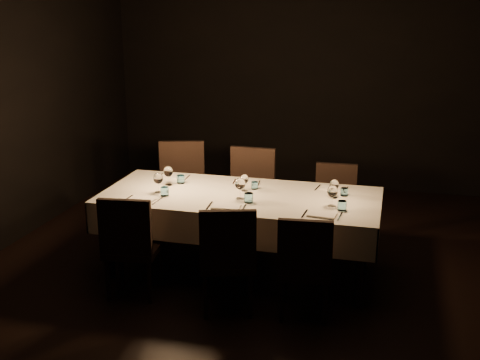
% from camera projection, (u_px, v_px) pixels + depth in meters
% --- Properties ---
extents(room, '(5.01, 6.01, 3.01)m').
position_uv_depth(room, '(240.00, 115.00, 5.26)').
color(room, black).
rests_on(room, ground).
extents(dining_table, '(2.52, 1.12, 0.76)m').
position_uv_depth(dining_table, '(240.00, 202.00, 5.49)').
color(dining_table, black).
rests_on(dining_table, ground).
extents(chair_near_left, '(0.49, 0.49, 0.92)m').
position_uv_depth(chair_near_left, '(130.00, 242.00, 5.05)').
color(chair_near_left, black).
rests_on(chair_near_left, ground).
extents(place_setting_near_left, '(0.34, 0.41, 0.19)m').
position_uv_depth(place_setting_near_left, '(155.00, 188.00, 5.43)').
color(place_setting_near_left, white).
rests_on(place_setting_near_left, dining_table).
extents(chair_near_center, '(0.55, 0.55, 0.92)m').
position_uv_depth(chair_near_center, '(228.00, 255.00, 4.79)').
color(chair_near_center, black).
rests_on(chair_near_center, ground).
extents(place_setting_near_center, '(0.36, 0.42, 0.20)m').
position_uv_depth(place_setting_near_center, '(238.00, 194.00, 5.24)').
color(place_setting_near_center, white).
rests_on(place_setting_near_center, dining_table).
extents(chair_near_right, '(0.46, 0.46, 0.87)m').
position_uv_depth(chair_near_right, '(305.00, 262.00, 4.70)').
color(chair_near_right, black).
rests_on(chair_near_right, ground).
extents(place_setting_near_right, '(0.34, 0.41, 0.19)m').
position_uv_depth(place_setting_near_right, '(332.00, 202.00, 5.05)').
color(place_setting_near_right, white).
rests_on(place_setting_near_right, dining_table).
extents(chair_far_left, '(0.60, 0.60, 1.01)m').
position_uv_depth(chair_far_left, '(182.00, 185.00, 6.47)').
color(chair_far_left, black).
rests_on(chair_far_left, ground).
extents(place_setting_far_left, '(0.34, 0.41, 0.19)m').
position_uv_depth(place_setting_far_left, '(173.00, 175.00, 5.83)').
color(place_setting_far_left, white).
rests_on(place_setting_far_left, dining_table).
extents(chair_far_center, '(0.49, 0.49, 0.99)m').
position_uv_depth(chair_far_center, '(250.00, 192.00, 6.27)').
color(chair_far_center, black).
rests_on(chair_far_center, ground).
extents(place_setting_far_center, '(0.30, 0.39, 0.16)m').
position_uv_depth(place_setting_far_center, '(247.00, 182.00, 5.65)').
color(place_setting_far_center, white).
rests_on(place_setting_far_center, dining_table).
extents(chair_far_right, '(0.43, 0.43, 0.87)m').
position_uv_depth(chair_far_right, '(335.00, 202.00, 6.12)').
color(chair_far_right, black).
rests_on(chair_far_right, ground).
extents(place_setting_far_right, '(0.32, 0.40, 0.17)m').
position_uv_depth(place_setting_far_right, '(336.00, 188.00, 5.45)').
color(place_setting_far_right, white).
rests_on(place_setting_far_right, dining_table).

